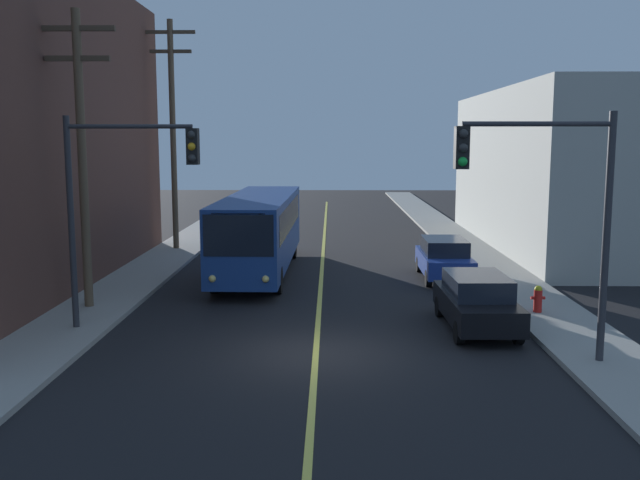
# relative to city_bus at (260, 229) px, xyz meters

# --- Properties ---
(ground_plane) EXTENTS (120.00, 120.00, 0.00)m
(ground_plane) POSITION_rel_city_bus_xyz_m (2.58, -11.28, -1.82)
(ground_plane) COLOR black
(sidewalk_left) EXTENTS (2.50, 90.00, 0.15)m
(sidewalk_left) POSITION_rel_city_bus_xyz_m (-4.67, -1.28, -1.74)
(sidewalk_left) COLOR gray
(sidewalk_left) RESTS_ON ground
(sidewalk_right) EXTENTS (2.50, 90.00, 0.15)m
(sidewalk_right) POSITION_rel_city_bus_xyz_m (9.83, -1.28, -1.74)
(sidewalk_right) COLOR gray
(sidewalk_right) RESTS_ON ground
(lane_stripe_center) EXTENTS (0.16, 60.00, 0.01)m
(lane_stripe_center) POSITION_rel_city_bus_xyz_m (2.58, 3.72, -1.81)
(lane_stripe_center) COLOR #D8CC4C
(lane_stripe_center) RESTS_ON ground
(building_right_warehouse) EXTENTS (12.00, 19.52, 7.94)m
(building_right_warehouse) POSITION_rel_city_bus_xyz_m (17.07, 7.08, 2.15)
(building_right_warehouse) COLOR #B2B2A8
(building_right_warehouse) RESTS_ON ground
(city_bus) EXTENTS (2.75, 12.19, 3.20)m
(city_bus) POSITION_rel_city_bus_xyz_m (0.00, 0.00, 0.00)
(city_bus) COLOR navy
(city_bus) RESTS_ON ground
(parked_car_black) EXTENTS (1.90, 4.44, 1.62)m
(parked_car_black) POSITION_rel_city_bus_xyz_m (7.20, -8.89, -0.98)
(parked_car_black) COLOR black
(parked_car_black) RESTS_ON ground
(parked_car_blue) EXTENTS (1.85, 4.42, 1.62)m
(parked_car_blue) POSITION_rel_city_bus_xyz_m (7.45, -1.37, -0.98)
(parked_car_blue) COLOR navy
(parked_car_blue) RESTS_ON ground
(utility_pole_near) EXTENTS (2.40, 0.28, 9.32)m
(utility_pole_near) POSITION_rel_city_bus_xyz_m (-4.88, -6.79, 3.48)
(utility_pole_near) COLOR brown
(utility_pole_near) RESTS_ON sidewalk_left
(utility_pole_mid) EXTENTS (2.40, 0.28, 11.04)m
(utility_pole_mid) POSITION_rel_city_bus_xyz_m (-4.75, 5.55, 4.37)
(utility_pole_mid) COLOR brown
(utility_pole_mid) RESTS_ON sidewalk_left
(traffic_signal_left_corner) EXTENTS (3.75, 0.48, 6.00)m
(traffic_signal_left_corner) POSITION_rel_city_bus_xyz_m (-2.83, -9.35, 2.49)
(traffic_signal_left_corner) COLOR #2D2D33
(traffic_signal_left_corner) RESTS_ON sidewalk_left
(traffic_signal_right_corner) EXTENTS (3.75, 0.48, 6.00)m
(traffic_signal_right_corner) POSITION_rel_city_bus_xyz_m (7.99, -12.25, 2.49)
(traffic_signal_right_corner) COLOR #2D2D33
(traffic_signal_right_corner) RESTS_ON sidewalk_right
(fire_hydrant) EXTENTS (0.44, 0.26, 0.84)m
(fire_hydrant) POSITION_rel_city_bus_xyz_m (9.43, -7.38, -1.23)
(fire_hydrant) COLOR red
(fire_hydrant) RESTS_ON sidewalk_right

